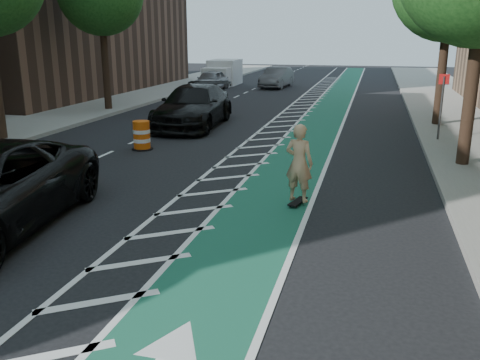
% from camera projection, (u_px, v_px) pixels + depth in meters
% --- Properties ---
extents(ground, '(120.00, 120.00, 0.00)m').
position_uv_depth(ground, '(63.00, 254.00, 9.17)').
color(ground, black).
rests_on(ground, ground).
extents(bike_lane, '(2.00, 90.00, 0.01)m').
position_uv_depth(bike_lane, '(304.00, 148.00, 17.74)').
color(bike_lane, '#1C624F').
rests_on(bike_lane, ground).
extents(buffer_strip, '(1.40, 90.00, 0.01)m').
position_uv_depth(buffer_strip, '(262.00, 145.00, 18.10)').
color(buffer_strip, silver).
rests_on(buffer_strip, ground).
extents(curb_right, '(0.12, 90.00, 0.16)m').
position_uv_depth(curb_right, '(426.00, 152.00, 16.73)').
color(curb_right, gray).
rests_on(curb_right, ground).
extents(curb_left, '(0.12, 90.00, 0.16)m').
position_uv_depth(curb_left, '(52.00, 132.00, 20.16)').
color(curb_left, gray).
rests_on(curb_left, ground).
extents(sign_post, '(0.35, 0.08, 2.47)m').
position_uv_depth(sign_post, '(441.00, 106.00, 18.11)').
color(sign_post, '#4C4C4C').
rests_on(sign_post, ground).
extents(skateboard, '(0.39, 0.76, 0.10)m').
position_uv_depth(skateboard, '(298.00, 201.00, 11.79)').
color(skateboard, black).
rests_on(skateboard, ground).
extents(skateboarder, '(0.75, 0.59, 1.81)m').
position_uv_depth(skateboarder, '(299.00, 163.00, 11.53)').
color(skateboarder, tan).
rests_on(skateboarder, skateboard).
extents(suv_far, '(2.77, 6.09, 1.73)m').
position_uv_depth(suv_far, '(194.00, 106.00, 21.66)').
color(suv_far, black).
rests_on(suv_far, ground).
extents(car_silver, '(1.82, 4.16, 1.40)m').
position_uv_depth(car_silver, '(211.00, 80.00, 35.82)').
color(car_silver, gray).
rests_on(car_silver, ground).
extents(car_grey, '(1.95, 4.60, 1.48)m').
position_uv_depth(car_grey, '(277.00, 77.00, 37.65)').
color(car_grey, slate).
rests_on(car_grey, ground).
extents(box_truck, '(2.11, 4.59, 1.91)m').
position_uv_depth(box_truck, '(223.00, 74.00, 39.31)').
color(box_truck, silver).
rests_on(box_truck, ground).
extents(barrel_a, '(0.72, 0.72, 0.99)m').
position_uv_depth(barrel_a, '(142.00, 136.00, 17.36)').
color(barrel_a, '#D9540B').
rests_on(barrel_a, ground).
extents(barrel_b, '(0.67, 0.67, 0.92)m').
position_uv_depth(barrel_b, '(209.00, 114.00, 22.51)').
color(barrel_b, '#D9490B').
rests_on(barrel_b, ground).
extents(barrel_c, '(0.64, 0.64, 0.87)m').
position_uv_depth(barrel_c, '(220.00, 100.00, 27.40)').
color(barrel_c, '#E2610B').
rests_on(barrel_c, ground).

